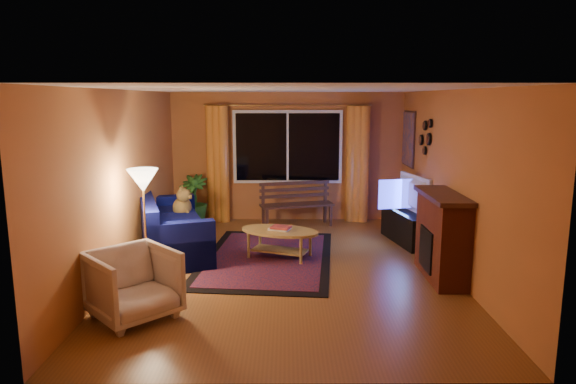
{
  "coord_description": "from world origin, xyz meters",
  "views": [
    {
      "loc": [
        -0.02,
        -6.98,
        2.39
      ],
      "look_at": [
        0.0,
        0.3,
        1.05
      ],
      "focal_mm": 32.0,
      "sensor_mm": 36.0,
      "label": 1
    }
  ],
  "objects_px": {
    "tv_console": "(407,227)",
    "coffee_table": "(280,244)",
    "bench": "(297,216)",
    "armchair": "(133,281)",
    "sofa": "(173,224)",
    "floor_lamp": "(145,225)"
  },
  "relations": [
    {
      "from": "tv_console",
      "to": "coffee_table",
      "type": "bearing_deg",
      "value": -170.0
    },
    {
      "from": "bench",
      "to": "armchair",
      "type": "distance_m",
      "value": 4.52
    },
    {
      "from": "coffee_table",
      "to": "tv_console",
      "type": "bearing_deg",
      "value": 21.7
    },
    {
      "from": "armchair",
      "to": "coffee_table",
      "type": "bearing_deg",
      "value": 10.56
    },
    {
      "from": "armchair",
      "to": "bench",
      "type": "bearing_deg",
      "value": 22.12
    },
    {
      "from": "armchair",
      "to": "sofa",
      "type": "bearing_deg",
      "value": 48.97
    },
    {
      "from": "sofa",
      "to": "tv_console",
      "type": "height_order",
      "value": "sofa"
    },
    {
      "from": "armchair",
      "to": "tv_console",
      "type": "height_order",
      "value": "armchair"
    },
    {
      "from": "bench",
      "to": "tv_console",
      "type": "height_order",
      "value": "tv_console"
    },
    {
      "from": "sofa",
      "to": "armchair",
      "type": "relative_size",
      "value": 2.6
    },
    {
      "from": "sofa",
      "to": "floor_lamp",
      "type": "xyz_separation_m",
      "value": [
        -0.08,
        -1.24,
        0.3
      ]
    },
    {
      "from": "armchair",
      "to": "floor_lamp",
      "type": "relative_size",
      "value": 0.57
    },
    {
      "from": "floor_lamp",
      "to": "coffee_table",
      "type": "bearing_deg",
      "value": 28.05
    },
    {
      "from": "sofa",
      "to": "floor_lamp",
      "type": "bearing_deg",
      "value": -111.94
    },
    {
      "from": "bench",
      "to": "sofa",
      "type": "xyz_separation_m",
      "value": [
        -1.97,
        -1.64,
        0.24
      ]
    },
    {
      "from": "coffee_table",
      "to": "sofa",
      "type": "bearing_deg",
      "value": 169.46
    },
    {
      "from": "sofa",
      "to": "coffee_table",
      "type": "relative_size",
      "value": 1.83
    },
    {
      "from": "sofa",
      "to": "armchair",
      "type": "height_order",
      "value": "sofa"
    },
    {
      "from": "armchair",
      "to": "floor_lamp",
      "type": "height_order",
      "value": "floor_lamp"
    },
    {
      "from": "armchair",
      "to": "coffee_table",
      "type": "relative_size",
      "value": 0.71
    },
    {
      "from": "bench",
      "to": "coffee_table",
      "type": "bearing_deg",
      "value": -113.62
    },
    {
      "from": "floor_lamp",
      "to": "bench",
      "type": "bearing_deg",
      "value": 54.57
    }
  ]
}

